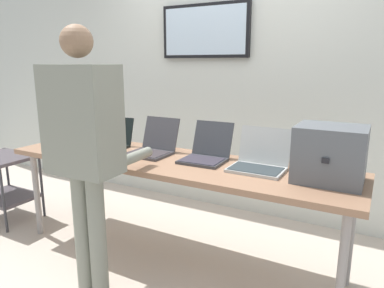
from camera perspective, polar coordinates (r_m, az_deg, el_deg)
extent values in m
cube|color=beige|center=(2.95, -3.05, -17.76)|extent=(8.00, 8.00, 0.04)
cube|color=silver|center=(3.55, 6.46, 10.04)|extent=(8.00, 0.06, 2.62)
cube|color=black|center=(3.62, 2.09, 17.72)|extent=(0.92, 0.05, 0.51)
cube|color=silver|center=(3.61, 1.98, 17.74)|extent=(0.86, 0.02, 0.45)
cube|color=#986E52|center=(2.64, -3.25, -2.97)|extent=(2.67, 0.70, 0.04)
cylinder|color=gray|center=(3.40, -23.71, -7.35)|extent=(0.05, 0.05, 0.74)
cylinder|color=gray|center=(2.21, 22.95, -18.53)|extent=(0.05, 0.05, 0.74)
cylinder|color=gray|center=(3.70, -17.61, -5.21)|extent=(0.05, 0.05, 0.74)
cylinder|color=gray|center=(2.65, 24.16, -13.15)|extent=(0.05, 0.05, 0.74)
cube|color=#575B62|center=(2.28, 21.34, -1.50)|extent=(0.40, 0.34, 0.34)
cube|color=black|center=(2.11, 20.69, -2.55)|extent=(0.04, 0.01, 0.03)
cube|color=#252425|center=(3.36, -18.60, 0.36)|extent=(0.34, 0.28, 0.02)
cube|color=#2A2C38|center=(3.35, -18.77, 0.51)|extent=(0.31, 0.23, 0.00)
cube|color=#252425|center=(3.45, -16.79, 3.12)|extent=(0.33, 0.10, 0.26)
cube|color=white|center=(3.45, -16.75, 3.11)|extent=(0.30, 0.08, 0.23)
cube|color=black|center=(3.06, -13.50, -0.51)|extent=(0.33, 0.26, 0.02)
cube|color=#2C352F|center=(3.05, -13.64, -0.34)|extent=(0.30, 0.21, 0.00)
cube|color=black|center=(3.15, -11.98, 2.19)|extent=(0.32, 0.10, 0.22)
cube|color=#212826|center=(3.15, -11.95, 2.19)|extent=(0.29, 0.08, 0.19)
cube|color=#3C3B41|center=(2.78, -7.03, -1.60)|extent=(0.32, 0.27, 0.02)
cube|color=#332C30|center=(2.76, -7.20, -1.42)|extent=(0.29, 0.22, 0.00)
cube|color=#3C3B41|center=(2.89, -5.04, 1.75)|extent=(0.32, 0.10, 0.25)
cube|color=#2E4B7C|center=(2.89, -5.01, 1.74)|extent=(0.29, 0.08, 0.22)
cube|color=#34363C|center=(2.56, 1.71, -2.73)|extent=(0.31, 0.27, 0.02)
cube|color=#302C37|center=(2.55, 1.58, -2.55)|extent=(0.29, 0.22, 0.00)
cube|color=#34363C|center=(2.69, 3.37, 0.91)|extent=(0.31, 0.11, 0.25)
cube|color=black|center=(2.69, 3.40, 0.90)|extent=(0.28, 0.09, 0.22)
cube|color=#B1B4B2|center=(2.39, 10.32, -4.10)|extent=(0.36, 0.26, 0.02)
cube|color=#2B3437|center=(2.38, 10.23, -3.90)|extent=(0.33, 0.21, 0.00)
cube|color=#B1B4B2|center=(2.50, 11.63, -0.22)|extent=(0.36, 0.07, 0.25)
cube|color=#11262C|center=(2.51, 11.66, -0.22)|extent=(0.33, 0.06, 0.22)
cylinder|color=gray|center=(2.48, -17.16, -13.31)|extent=(0.11, 0.11, 0.82)
cylinder|color=gray|center=(2.40, -14.98, -14.05)|extent=(0.11, 0.11, 0.82)
cube|color=gray|center=(2.22, -17.28, 3.68)|extent=(0.45, 0.27, 0.65)
sphere|color=#8E6B51|center=(2.20, -18.10, 15.47)|extent=(0.19, 0.19, 0.19)
cylinder|color=gray|center=(2.59, -15.08, -1.15)|extent=(0.08, 0.32, 0.07)
cylinder|color=gray|center=(2.39, -9.15, -2.05)|extent=(0.08, 0.32, 0.07)
cube|color=#4D454B|center=(3.79, -28.25, -1.92)|extent=(0.56, 0.44, 0.03)
cube|color=#4D454B|center=(3.90, -27.63, -7.53)|extent=(0.53, 0.42, 0.03)
cylinder|color=#333338|center=(3.56, -28.10, -7.85)|extent=(0.02, 0.02, 0.63)
cylinder|color=#333338|center=(4.18, -27.51, -4.82)|extent=(0.02, 0.02, 0.63)
cylinder|color=#333338|center=(3.77, -23.05, -6.20)|extent=(0.02, 0.02, 0.63)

